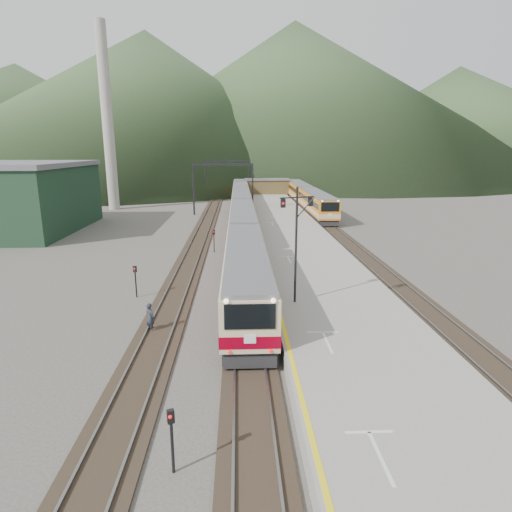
{
  "coord_description": "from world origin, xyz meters",
  "views": [
    {
      "loc": [
        -0.47,
        -12.99,
        10.13
      ],
      "look_at": [
        0.87,
        19.46,
        2.0
      ],
      "focal_mm": 30.0,
      "sensor_mm": 36.0,
      "label": 1
    }
  ],
  "objects_px": {
    "main_train": "(242,212)",
    "worker": "(150,317)",
    "second_train": "(306,197)",
    "signal_mast": "(296,234)"
  },
  "relations": [
    {
      "from": "second_train",
      "to": "signal_mast",
      "type": "height_order",
      "value": "signal_mast"
    },
    {
      "from": "signal_mast",
      "to": "worker",
      "type": "distance_m",
      "value": 9.74
    },
    {
      "from": "main_train",
      "to": "worker",
      "type": "relative_size",
      "value": 45.34
    },
    {
      "from": "signal_mast",
      "to": "second_train",
      "type": "bearing_deg",
      "value": 80.31
    },
    {
      "from": "second_train",
      "to": "worker",
      "type": "xyz_separation_m",
      "value": [
        -17.04,
        -51.95,
        -1.14
      ]
    },
    {
      "from": "second_train",
      "to": "worker",
      "type": "bearing_deg",
      "value": -108.16
    },
    {
      "from": "worker",
      "to": "main_train",
      "type": "bearing_deg",
      "value": -58.13
    },
    {
      "from": "main_train",
      "to": "signal_mast",
      "type": "relative_size",
      "value": 11.08
    },
    {
      "from": "second_train",
      "to": "signal_mast",
      "type": "xyz_separation_m",
      "value": [
        -8.56,
        -50.12,
        3.28
      ]
    },
    {
      "from": "main_train",
      "to": "worker",
      "type": "xyz_separation_m",
      "value": [
        -5.54,
        -33.94,
        -1.1
      ]
    }
  ]
}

